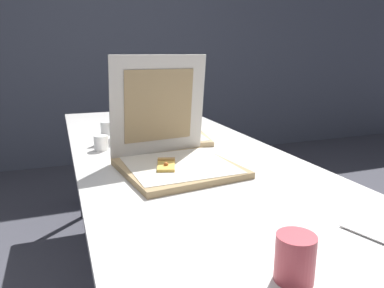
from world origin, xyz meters
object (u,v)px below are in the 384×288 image
Objects in this scene: pizza_box_front at (174,153)px; napkin_pile at (381,228)px; cup_white_mid at (101,143)px; cup_white_far at (107,128)px; cup_printed_front at (295,258)px; table at (174,159)px; pizza_box_middle at (165,126)px.

napkin_pile is at bearing -70.01° from pizza_box_front.
pizza_box_front is at bearing 117.31° from napkin_pile.
cup_white_mid and cup_white_far have the same top height.
pizza_box_front reaches higher than cup_printed_front.
pizza_box_front is 0.71m from cup_printed_front.
pizza_box_front is 2.60× the size of napkin_pile.
table is 13.70× the size of napkin_pile.
pizza_box_middle is 6.77× the size of cup_white_mid.
pizza_box_front reaches higher than cup_white_far.
cup_white_mid is 1.10m from napkin_pile.
pizza_box_front is at bearing -107.84° from table.
table is at bearing 85.44° from cup_printed_front.
pizza_box_front is at bearing 90.51° from cup_printed_front.
cup_printed_front is at bearing -163.43° from napkin_pile.
cup_white_far is (0.06, 0.31, 0.00)m from cup_white_mid.
table is at bearing 105.00° from napkin_pile.
pizza_box_front is at bearing -93.92° from pizza_box_middle.
pizza_box_front is 0.69m from napkin_pile.
cup_white_mid is at bearing 119.03° from napkin_pile.
pizza_box_middle is (0.02, 0.22, 0.10)m from table.
cup_white_mid is (-0.32, -0.13, -0.02)m from pizza_box_middle.
pizza_box_middle is at bearing 22.45° from cup_white_mid.
pizza_box_front reaches higher than cup_white_mid.
cup_white_mid is 1.00× the size of cup_white_far.
table is at bearing -87.21° from pizza_box_middle.
pizza_box_middle is at bearing 70.25° from pizza_box_front.
cup_white_mid reaches higher than napkin_pile.
cup_printed_front is 0.33m from napkin_pile.
pizza_box_front is 0.49m from pizza_box_middle.
cup_white_mid reaches higher than table.
pizza_box_front reaches higher than table.
cup_printed_front is (0.22, -1.05, 0.01)m from cup_white_mid.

